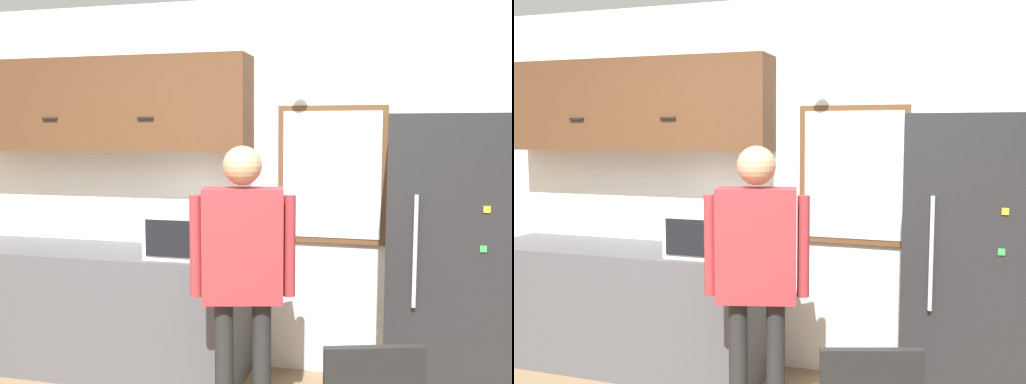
# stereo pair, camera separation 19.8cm
# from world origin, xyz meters

# --- Properties ---
(back_wall) EXTENTS (6.00, 0.06, 2.70)m
(back_wall) POSITION_xyz_m (0.00, 2.05, 1.35)
(back_wall) COLOR white
(back_wall) RESTS_ON ground_plane
(counter) EXTENTS (2.16, 0.64, 0.90)m
(counter) POSITION_xyz_m (-1.12, 1.70, 0.45)
(counter) COLOR #4C4C51
(counter) RESTS_ON ground_plane
(upper_cabinets) EXTENTS (2.16, 0.33, 0.67)m
(upper_cabinets) POSITION_xyz_m (-1.12, 1.87, 1.95)
(upper_cabinets) COLOR #51331E
(microwave) EXTENTS (0.52, 0.40, 0.31)m
(microwave) POSITION_xyz_m (-0.41, 1.64, 1.06)
(microwave) COLOR white
(microwave) RESTS_ON counter
(person) EXTENTS (0.59, 0.33, 1.68)m
(person) POSITION_xyz_m (0.13, 1.09, 1.03)
(person) COLOR black
(person) RESTS_ON ground_plane
(refrigerator) EXTENTS (0.73, 0.71, 1.86)m
(refrigerator) POSITION_xyz_m (1.28, 1.67, 0.93)
(refrigerator) COLOR #232326
(refrigerator) RESTS_ON ground_plane
(window) EXTENTS (0.76, 0.05, 0.97)m
(window) POSITION_xyz_m (0.53, 2.01, 1.45)
(window) COLOR brown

